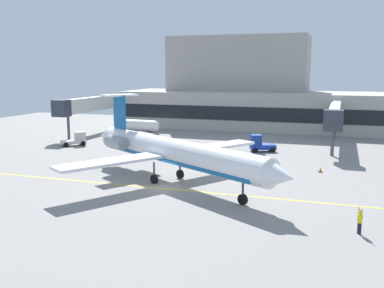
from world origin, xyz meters
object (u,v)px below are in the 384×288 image
pushback_tractor (260,144)px  marshaller (360,221)px  regional_jet (171,151)px  fuel_tank (140,125)px  baggage_tug (76,139)px

pushback_tractor → marshaller: size_ratio=2.08×
regional_jet → fuel_tank: bearing=120.3°
regional_jet → pushback_tractor: 20.54m
fuel_tank → baggage_tug: bearing=-101.2°
baggage_tug → pushback_tractor: size_ratio=0.93×
baggage_tug → marshaller: bearing=-32.9°
regional_jet → pushback_tractor: (5.43, 19.70, -2.11)m
marshaller → regional_jet: bearing=152.2°
pushback_tractor → fuel_tank: pushback_tractor is taller
regional_jet → pushback_tractor: size_ratio=6.88×
regional_jet → pushback_tractor: regional_jet is taller
regional_jet → baggage_tug: bearing=143.3°
pushback_tractor → marshaller: 31.29m
pushback_tractor → fuel_tank: 26.51m
regional_jet → baggage_tug: size_ratio=7.37×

